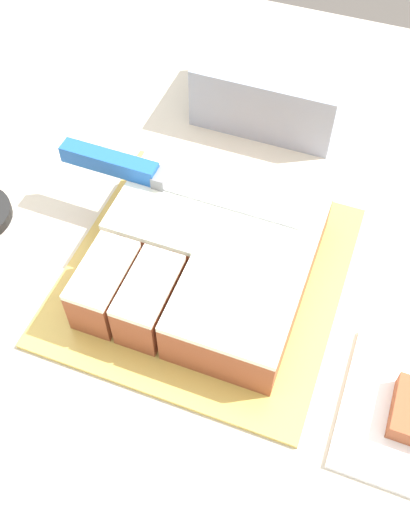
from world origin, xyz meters
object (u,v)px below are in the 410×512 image
Objects in this scene: cake_board at (205,274)px; cake at (208,255)px; storage_box at (274,84)px; knife at (133,168)px.

cake_board is 0.04m from cake.
cake_board is at bearing -87.41° from storage_box.
knife is at bearing -111.41° from storage_box.
storage_box is at bearing 92.59° from cake_board.
cake_board is 0.15m from knife.
cake_board is 1.60× the size of storage_box.
storage_box is (0.10, 0.26, -0.03)m from knife.
cake is (0.00, 0.00, 0.04)m from cake_board.
cake_board is at bearing -134.65° from cake.
cake is at bearing -86.99° from storage_box.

